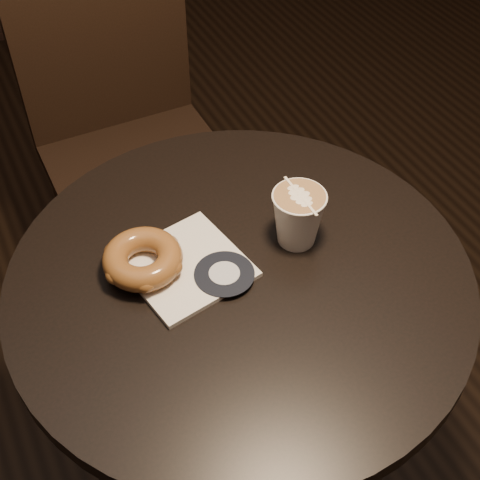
% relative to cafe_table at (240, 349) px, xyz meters
% --- Properties ---
extents(cafe_table, '(0.70, 0.70, 0.75)m').
position_rel_cafe_table_xyz_m(cafe_table, '(0.00, 0.00, 0.00)').
color(cafe_table, black).
rests_on(cafe_table, ground).
extents(chair, '(0.41, 0.41, 1.04)m').
position_rel_cafe_table_xyz_m(chair, '(0.04, 0.72, 0.03)').
color(chair, black).
rests_on(chair, ground).
extents(pastry_bag, '(0.19, 0.19, 0.01)m').
position_rel_cafe_table_xyz_m(pastry_bag, '(-0.07, 0.04, 0.20)').
color(pastry_bag, silver).
rests_on(pastry_bag, cafe_table).
extents(doughnut, '(0.12, 0.12, 0.04)m').
position_rel_cafe_table_xyz_m(doughnut, '(-0.13, 0.07, 0.23)').
color(doughnut, brown).
rests_on(doughnut, pastry_bag).
extents(latte_cup, '(0.08, 0.08, 0.09)m').
position_rel_cafe_table_xyz_m(latte_cup, '(0.11, 0.02, 0.25)').
color(latte_cup, silver).
rests_on(latte_cup, cafe_table).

